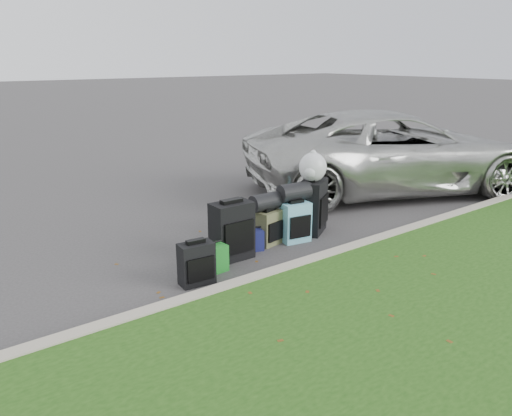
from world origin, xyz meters
TOP-DOWN VIEW (x-y plane):
  - ground at (0.00, 0.00)m, footprint 120.00×120.00m
  - curb at (0.00, -1.00)m, footprint 120.00×0.18m
  - suv at (4.00, 1.01)m, footprint 6.59×4.87m
  - suitcase_small_black at (-1.53, -0.50)m, footprint 0.45×0.28m
  - suitcase_large_black_left at (-0.73, -0.08)m, footprint 0.56×0.34m
  - suitcase_olive at (0.02, 0.04)m, footprint 0.42×0.30m
  - suitcase_teal at (0.42, -0.10)m, footprint 0.46×0.32m
  - suitcase_large_black_right at (0.92, 0.06)m, footprint 0.66×0.59m
  - tote_green at (-1.16, -0.30)m, footprint 0.33×0.27m
  - tote_navy at (-0.31, 0.00)m, footprint 0.33×0.29m
  - duffel_left at (0.01, 0.11)m, footprint 0.48×0.26m
  - duffel_right at (0.47, 0.01)m, footprint 0.52×0.33m
  - trash_bag at (0.88, 0.05)m, footprint 0.44×0.44m

SIDE VIEW (x-z plane):
  - ground at x=0.00m, z-range 0.00..0.00m
  - curb at x=0.00m, z-range 0.00..0.15m
  - tote_navy at x=-0.31m, z-range 0.00..0.30m
  - tote_green at x=-1.16m, z-range 0.00..0.36m
  - suitcase_olive at x=0.02m, z-range 0.00..0.52m
  - suitcase_small_black at x=-1.53m, z-range 0.00..0.53m
  - suitcase_teal at x=0.42m, z-range 0.00..0.61m
  - suitcase_large_black_left at x=-0.73m, z-range 0.00..0.81m
  - suitcase_large_black_right at x=0.92m, z-range 0.00..0.85m
  - duffel_left at x=0.01m, z-range 0.52..0.78m
  - duffel_right at x=0.47m, z-range 0.61..0.88m
  - suv at x=4.00m, z-range 0.00..1.66m
  - trash_bag at x=0.88m, z-range 0.85..1.29m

